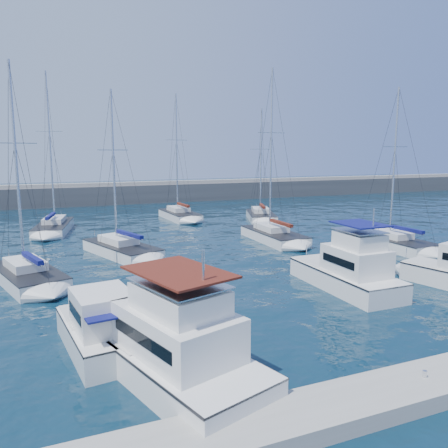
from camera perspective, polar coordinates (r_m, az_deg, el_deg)
name	(u,v)px	position (r m, az deg, el deg)	size (l,w,h in m)	color
ground	(273,298)	(26.01, 6.47, -9.57)	(220.00, 220.00, 0.00)	black
breakwater	(123,197)	(74.84, -13.02, 3.52)	(160.00, 6.00, 4.45)	#424244
dock	(424,385)	(17.87, 24.63, -18.58)	(40.00, 2.20, 0.60)	gray
dock_cleat_near_port	(212,428)	(13.62, -1.59, -25.06)	(0.16, 0.16, 0.25)	silver
dock_cleat_centre	(425,374)	(17.68, 24.73, -17.36)	(0.16, 0.16, 0.25)	silver
motor_yacht_port_outer	(101,330)	(19.79, -15.78, -13.21)	(3.38, 6.17, 3.20)	silver
motor_yacht_port_inner	(166,345)	(17.42, -7.61, -15.45)	(6.40, 10.95, 4.69)	silver
motor_yacht_stbd_inner	(349,272)	(28.08, 16.01, -6.03)	(3.13, 7.98, 4.69)	silver
sailboat_mid_a	(28,276)	(31.03, -24.24, -6.20)	(5.16, 8.03, 14.35)	silver
sailboat_mid_b	(122,249)	(36.96, -13.24, -3.22)	(5.64, 8.83, 13.69)	silver
sailboat_mid_d	(274,235)	(41.97, 6.48, -1.49)	(3.23, 8.46, 16.40)	silver
sailboat_mid_e	(395,243)	(41.11, 21.46, -2.34)	(3.23, 7.48, 14.18)	silver
sailboat_back_a	(54,227)	(49.75, -21.34, -0.36)	(4.62, 9.33, 16.97)	silver
sailboat_back_b	(180,215)	(55.56, -5.81, 1.20)	(3.62, 8.16, 15.87)	silver
sailboat_back_c	(261,216)	(54.49, 4.84, 1.03)	(5.46, 8.22, 13.99)	silver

